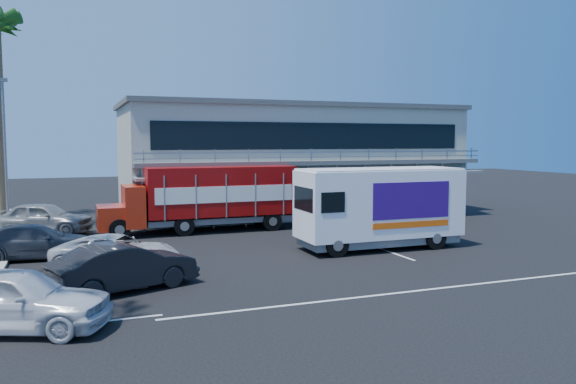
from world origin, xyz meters
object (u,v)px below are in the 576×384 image
object	(u,v)px
parked_car_b	(124,267)
white_van	(379,206)
red_truck	(207,196)
parked_car_a	(14,299)

from	to	relation	value
parked_car_b	white_van	bearing A→B (deg)	-94.31
white_van	parked_car_b	xyz separation A→B (m)	(-11.49, -3.40, -1.16)
red_truck	parked_car_a	size ratio (longest dim) A/B	2.14
red_truck	parked_car_b	distance (m)	12.25
white_van	parked_car_b	size ratio (longest dim) A/B	1.59
red_truck	parked_car_a	bearing A→B (deg)	-120.75
parked_car_a	white_van	bearing A→B (deg)	-43.45
red_truck	parked_car_b	world-z (taller)	red_truck
white_van	parked_car_a	size ratio (longest dim) A/B	1.54
white_van	parked_car_b	bearing A→B (deg)	-163.20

